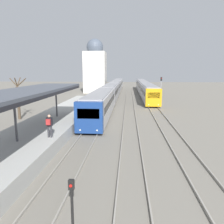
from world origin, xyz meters
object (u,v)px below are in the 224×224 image
at_px(person_on_platform, 49,124).
at_px(signal_mast_far, 161,86).
at_px(signal_post_near, 72,200).
at_px(train_far, 144,87).
at_px(train_near, 113,89).

xyz_separation_m(person_on_platform, signal_mast_far, (11.53, 26.03, 0.98)).
bearing_deg(signal_mast_far, signal_post_near, -103.11).
xyz_separation_m(train_far, signal_mast_far, (2.03, -14.98, 1.21)).
bearing_deg(train_near, signal_mast_far, -44.84).
xyz_separation_m(train_far, signal_post_near, (-5.86, -48.86, -0.53)).
bearing_deg(signal_mast_far, person_on_platform, -113.90).
bearing_deg(person_on_platform, signal_mast_far, 66.10).
xyz_separation_m(person_on_platform, signal_post_near, (3.64, -7.86, -0.76)).
bearing_deg(signal_mast_far, train_near, 135.16).
bearing_deg(signal_mast_far, train_far, 97.72).
bearing_deg(person_on_platform, train_far, 76.95).
height_order(train_far, signal_post_near, train_far).
relative_size(train_near, signal_post_near, 32.05).
distance_m(person_on_platform, train_far, 42.10).
xyz_separation_m(person_on_platform, train_far, (9.50, 41.01, -0.23)).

